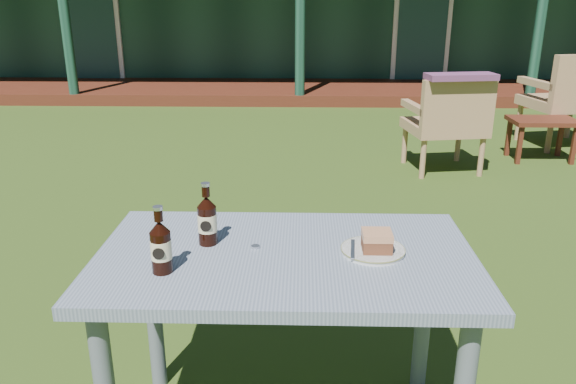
{
  "coord_description": "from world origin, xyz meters",
  "views": [
    {
      "loc": [
        0.05,
        -3.21,
        1.49
      ],
      "look_at": [
        0.0,
        -1.3,
        0.82
      ],
      "focal_mm": 35.0,
      "sensor_mm": 36.0,
      "label": 1
    }
  ],
  "objects_px": {
    "armchair_left": "(448,120)",
    "armchair_right": "(571,95)",
    "cake_slice": "(377,241)",
    "cafe_table": "(285,281)",
    "plate": "(373,250)",
    "cola_bottle_near": "(207,220)",
    "cola_bottle_far": "(161,246)",
    "side_table": "(543,125)"
  },
  "relations": [
    {
      "from": "armchair_left",
      "to": "armchair_right",
      "type": "bearing_deg",
      "value": 32.08
    },
    {
      "from": "cake_slice",
      "to": "armchair_left",
      "type": "height_order",
      "value": "armchair_left"
    },
    {
      "from": "cafe_table",
      "to": "plate",
      "type": "bearing_deg",
      "value": 2.4
    },
    {
      "from": "plate",
      "to": "armchair_left",
      "type": "relative_size",
      "value": 0.24
    },
    {
      "from": "cola_bottle_near",
      "to": "armchair_left",
      "type": "height_order",
      "value": "cola_bottle_near"
    },
    {
      "from": "cake_slice",
      "to": "armchair_right",
      "type": "relative_size",
      "value": 0.1
    },
    {
      "from": "cake_slice",
      "to": "armchair_left",
      "type": "relative_size",
      "value": 0.11
    },
    {
      "from": "plate",
      "to": "cola_bottle_near",
      "type": "xyz_separation_m",
      "value": [
        -0.53,
        0.05,
        0.08
      ]
    },
    {
      "from": "cake_slice",
      "to": "cafe_table",
      "type": "bearing_deg",
      "value": -179.78
    },
    {
      "from": "cola_bottle_far",
      "to": "side_table",
      "type": "distance_m",
      "value": 4.67
    },
    {
      "from": "armchair_right",
      "to": "side_table",
      "type": "distance_m",
      "value": 0.7
    },
    {
      "from": "plate",
      "to": "armchair_right",
      "type": "xyz_separation_m",
      "value": [
        2.49,
        4.14,
        -0.19
      ]
    },
    {
      "from": "armchair_right",
      "to": "side_table",
      "type": "bearing_deg",
      "value": -132.4
    },
    {
      "from": "cola_bottle_near",
      "to": "side_table",
      "type": "height_order",
      "value": "cola_bottle_near"
    },
    {
      "from": "cola_bottle_far",
      "to": "armchair_right",
      "type": "height_order",
      "value": "armchair_right"
    },
    {
      "from": "cola_bottle_near",
      "to": "armchair_right",
      "type": "xyz_separation_m",
      "value": [
        3.02,
        4.09,
        -0.26
      ]
    },
    {
      "from": "cafe_table",
      "to": "armchair_left",
      "type": "bearing_deg",
      "value": 67.89
    },
    {
      "from": "cake_slice",
      "to": "armchair_left",
      "type": "distance_m",
      "value": 3.41
    },
    {
      "from": "armchair_left",
      "to": "side_table",
      "type": "bearing_deg",
      "value": 22.59
    },
    {
      "from": "armchair_left",
      "to": "cola_bottle_near",
      "type": "bearing_deg",
      "value": -116.35
    },
    {
      "from": "cola_bottle_near",
      "to": "side_table",
      "type": "relative_size",
      "value": 0.35
    },
    {
      "from": "cola_bottle_near",
      "to": "armchair_right",
      "type": "bearing_deg",
      "value": 53.49
    },
    {
      "from": "cola_bottle_far",
      "to": "cake_slice",
      "type": "bearing_deg",
      "value": 12.17
    },
    {
      "from": "cafe_table",
      "to": "side_table",
      "type": "bearing_deg",
      "value": 57.64
    },
    {
      "from": "cake_slice",
      "to": "cola_bottle_far",
      "type": "distance_m",
      "value": 0.66
    },
    {
      "from": "cake_slice",
      "to": "plate",
      "type": "bearing_deg",
      "value": 131.2
    },
    {
      "from": "cola_bottle_far",
      "to": "armchair_left",
      "type": "distance_m",
      "value": 3.79
    },
    {
      "from": "cake_slice",
      "to": "armchair_left",
      "type": "bearing_deg",
      "value": 72.36
    },
    {
      "from": "cola_bottle_far",
      "to": "cafe_table",
      "type": "bearing_deg",
      "value": 21.08
    },
    {
      "from": "armchair_left",
      "to": "side_table",
      "type": "xyz_separation_m",
      "value": [
        1.0,
        0.42,
        -0.13
      ]
    },
    {
      "from": "cafe_table",
      "to": "plate",
      "type": "distance_m",
      "value": 0.3
    },
    {
      "from": "cake_slice",
      "to": "side_table",
      "type": "height_order",
      "value": "cake_slice"
    },
    {
      "from": "cola_bottle_far",
      "to": "side_table",
      "type": "height_order",
      "value": "cola_bottle_far"
    },
    {
      "from": "cola_bottle_near",
      "to": "cola_bottle_far",
      "type": "xyz_separation_m",
      "value": [
        -0.1,
        -0.2,
        -0.0
      ]
    },
    {
      "from": "armchair_right",
      "to": "side_table",
      "type": "relative_size",
      "value": 1.61
    },
    {
      "from": "plate",
      "to": "cola_bottle_near",
      "type": "bearing_deg",
      "value": 174.23
    },
    {
      "from": "cafe_table",
      "to": "armchair_right",
      "type": "distance_m",
      "value": 4.99
    },
    {
      "from": "cola_bottle_near",
      "to": "cake_slice",
      "type": "bearing_deg",
      "value": -6.77
    },
    {
      "from": "cola_bottle_near",
      "to": "armchair_left",
      "type": "distance_m",
      "value": 3.56
    },
    {
      "from": "cake_slice",
      "to": "cola_bottle_near",
      "type": "xyz_separation_m",
      "value": [
        -0.54,
        0.06,
        0.04
      ]
    },
    {
      "from": "cola_bottle_near",
      "to": "armchair_right",
      "type": "distance_m",
      "value": 5.09
    },
    {
      "from": "armchair_right",
      "to": "side_table",
      "type": "height_order",
      "value": "armchair_right"
    }
  ]
}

